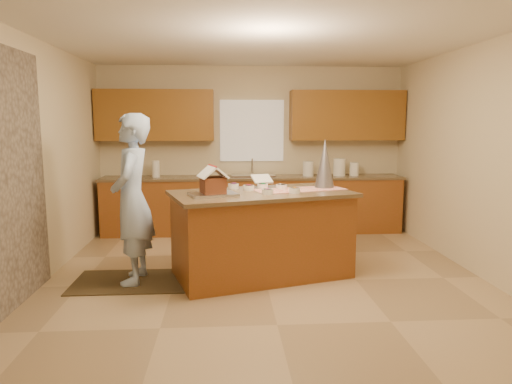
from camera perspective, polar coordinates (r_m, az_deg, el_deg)
floor at (r=5.36m, az=1.23°, el=-10.94°), size 5.50×5.50×0.00m
ceiling at (r=5.14m, az=1.33°, el=18.77°), size 5.50×5.50×0.00m
wall_back at (r=7.81m, az=-0.52°, el=5.30°), size 5.50×5.50×0.00m
wall_front at (r=2.37m, az=7.21°, el=-2.09°), size 5.50×5.50×0.00m
wall_left at (r=5.45m, az=-25.93°, el=3.08°), size 5.50×5.50×0.00m
wall_right at (r=5.85m, az=26.51°, el=3.35°), size 5.50×5.50×0.00m
window_curtain at (r=7.77m, az=-0.51°, el=7.50°), size 1.05×0.03×1.00m
back_counter_base at (r=7.62m, az=-0.38°, el=-1.67°), size 4.80×0.60×0.88m
back_counter_top at (r=7.55m, az=-0.38°, el=1.77°), size 4.85×0.63×0.04m
upper_cabinet_left at (r=7.69m, az=-12.21°, el=9.17°), size 1.85×0.35×0.80m
upper_cabinet_right at (r=7.87m, az=11.05°, el=9.18°), size 1.85×0.35×0.80m
sink at (r=7.55m, az=-0.38°, el=1.69°), size 0.70×0.45×0.12m
faucet at (r=7.71m, az=-0.47°, el=3.10°), size 0.03×0.03×0.28m
island_base at (r=5.45m, az=0.70°, el=-5.39°), size 2.14×1.50×0.95m
island_top at (r=5.35m, az=0.71°, el=-0.22°), size 2.25×1.60×0.04m
table_runner at (r=5.55m, az=5.39°, el=0.31°), size 1.15×0.69×0.01m
baking_tray at (r=5.11m, az=-5.28°, el=-0.27°), size 0.58×0.50×0.03m
cookbook at (r=5.78m, az=0.72°, el=1.61°), size 0.28×0.25×0.10m
tinsel_tree at (r=5.72m, az=8.41°, el=3.47°), size 0.30×0.30×0.59m
rug at (r=5.54m, az=-15.05°, el=-10.52°), size 1.27×0.83×0.01m
boy at (r=5.31m, az=-14.91°, el=-0.85°), size 0.45×0.69×1.87m
canister_a at (r=7.64m, az=6.41°, el=2.85°), size 0.18×0.18×0.24m
canister_b at (r=7.75m, az=10.16°, el=3.01°), size 0.20×0.20×0.29m
canister_c at (r=7.82m, az=11.94°, el=2.77°), size 0.15×0.15×0.22m
paper_towel at (r=7.60m, az=-12.17°, el=2.77°), size 0.12×0.12×0.26m
gingerbread_house at (r=5.10m, az=-5.30°, el=1.15°), size 0.37×0.38×0.30m
candy_bowls at (r=5.45m, az=1.04°, el=0.47°), size 0.81×0.61×0.06m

